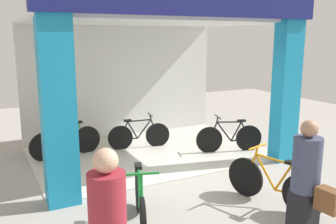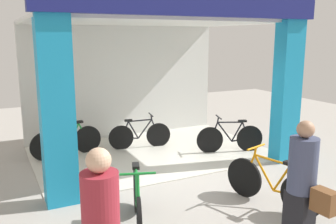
% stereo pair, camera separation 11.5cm
% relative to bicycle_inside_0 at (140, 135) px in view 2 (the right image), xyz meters
% --- Properties ---
extents(ground_plane, '(18.63, 18.63, 0.00)m').
position_rel_bicycle_inside_0_xyz_m(ground_plane, '(0.11, -2.24, -0.34)').
color(ground_plane, '#9E9991').
rests_on(ground_plane, ground).
extents(shop_facade, '(5.52, 3.91, 3.92)m').
position_rel_bicycle_inside_0_xyz_m(shop_facade, '(0.11, -0.52, 1.73)').
color(shop_facade, beige).
rests_on(shop_facade, ground).
extents(bicycle_inside_0, '(1.51, 0.42, 0.84)m').
position_rel_bicycle_inside_0_xyz_m(bicycle_inside_0, '(0.00, 0.00, 0.00)').
color(bicycle_inside_0, black).
rests_on(bicycle_inside_0, ground).
extents(bicycle_inside_1, '(1.64, 0.45, 0.91)m').
position_rel_bicycle_inside_0_xyz_m(bicycle_inside_1, '(-1.72, 0.15, 0.02)').
color(bicycle_inside_1, black).
rests_on(bicycle_inside_1, ground).
extents(bicycle_inside_2, '(1.54, 0.58, 0.88)m').
position_rel_bicycle_inside_0_xyz_m(bicycle_inside_2, '(1.80, -1.24, 0.02)').
color(bicycle_inside_2, black).
rests_on(bicycle_inside_2, ground).
extents(bicycle_parked_0, '(0.64, 1.67, 0.96)m').
position_rel_bicycle_inside_0_xyz_m(bicycle_parked_0, '(-1.47, -3.54, 0.05)').
color(bicycle_parked_0, black).
rests_on(bicycle_parked_0, ground).
extents(bicycle_parked_1, '(0.57, 1.66, 0.94)m').
position_rel_bicycle_inside_0_xyz_m(bicycle_parked_1, '(0.70, -3.87, 0.04)').
color(bicycle_parked_1, black).
rests_on(bicycle_parked_1, ground).
extents(pedestrian_0, '(0.36, 0.63, 1.77)m').
position_rel_bicycle_inside_0_xyz_m(pedestrian_0, '(-0.03, -5.18, 0.57)').
color(pedestrian_0, black).
rests_on(pedestrian_0, ground).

